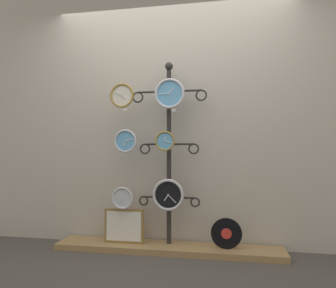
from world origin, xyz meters
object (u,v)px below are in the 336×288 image
Objects in this scene: clock_middle_left at (125,141)px; clock_middle_center at (165,141)px; clock_bottom_center at (168,195)px; picture_frame at (124,226)px; display_stand at (169,185)px; clock_bottom_left at (122,198)px; clock_top_left at (122,96)px; clock_top_center at (170,94)px; vinyl_record at (226,234)px.

clock_middle_left is 1.19× the size of clock_middle_center.
clock_bottom_center is 0.77× the size of picture_frame.
clock_bottom_left is (-0.44, -0.11, -0.13)m from display_stand.
clock_top_left is 0.62× the size of picture_frame.
picture_frame is (-0.44, -0.07, -0.41)m from display_stand.
clock_top_center is at bearing -0.79° from clock_middle_left.
vinyl_record is (0.54, -0.01, -1.32)m from clock_top_center.
clock_middle_left reaches higher than clock_middle_center.
clock_top_center is at bearing -1.03° from picture_frame.
clock_middle_left is at bearing 178.81° from clock_bottom_center.
display_stand is 6.23× the size of clock_top_center.
vinyl_record is at bearing -0.92° from picture_frame.
clock_middle_left reaches higher than vinyl_record.
clock_middle_left reaches higher than clock_bottom_center.
clock_top_left is (-0.45, -0.10, 0.88)m from display_stand.
clock_middle_left is at bearing 63.39° from clock_bottom_left.
clock_top_left reaches higher than clock_middle_center.
display_stand reaches higher than clock_top_center.
clock_top_center is 0.64m from clock_middle_left.
clock_bottom_center reaches higher than picture_frame.
display_stand is at bearing 12.80° from clock_top_left.
clock_middle_center reaches higher than vinyl_record.
clock_top_center reaches higher than vinyl_record.
picture_frame reaches higher than vinyl_record.
clock_bottom_center is 0.55m from picture_frame.
clock_top_center is 1.38m from picture_frame.
clock_middle_left is at bearing -169.80° from display_stand.
clock_bottom_center is at bearing 2.16° from clock_top_left.
clock_bottom_left is at bearing -176.29° from clock_middle_center.
picture_frame is (-0.46, 0.01, -1.30)m from clock_top_center.
clock_bottom_left reaches higher than picture_frame.
clock_bottom_center is at bearing -84.27° from display_stand.
clock_top_left reaches higher than picture_frame.
clock_middle_center is (0.40, -0.01, -0.00)m from clock_middle_left.
clock_top_left is at bearing -167.20° from display_stand.
picture_frame is (0.01, 0.03, -1.29)m from clock_top_left.
clock_middle_left is 0.40m from clock_middle_center.
clock_bottom_left is 0.45m from clock_bottom_center.
vinyl_record is 1.00m from picture_frame.
display_stand reaches higher than picture_frame.
clock_bottom_left is at bearing -176.43° from clock_top_center.
clock_top_left is at bearing -177.56° from clock_top_center.
clock_top_center is (0.48, 0.02, 0.01)m from clock_top_left.
display_stand is 6.47× the size of vinyl_record.
picture_frame is (0.00, 0.04, -0.28)m from clock_bottom_left.
clock_middle_center is 1.04m from vinyl_record.
clock_middle_left is 0.58× the size of picture_frame.
clock_bottom_left is at bearing -176.69° from clock_bottom_center.
clock_top_left is 1.66m from vinyl_record.
vinyl_record is (1.01, 0.01, -1.32)m from clock_top_left.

